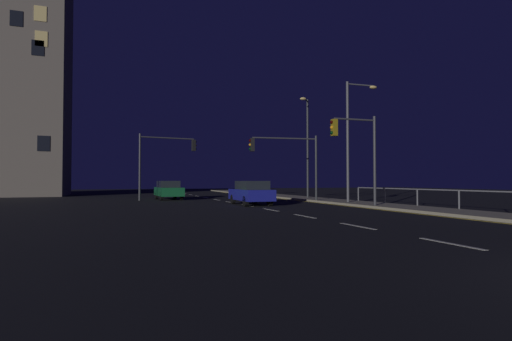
{
  "coord_description": "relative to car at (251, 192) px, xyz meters",
  "views": [
    {
      "loc": [
        -7.95,
        -2.55,
        1.59
      ],
      "look_at": [
        1.4,
        23.24,
        2.31
      ],
      "focal_mm": 27.25,
      "sensor_mm": 36.0,
      "label": 1
    }
  ],
  "objects": [
    {
      "name": "ground_plane",
      "position": [
        -0.4,
        -3.94,
        -0.82
      ],
      "size": [
        112.0,
        112.0,
        0.0
      ],
      "primitive_type": "plane",
      "color": "black",
      "rests_on": "ground"
    },
    {
      "name": "sidewalk_right",
      "position": [
        6.9,
        -3.94,
        -0.75
      ],
      "size": [
        2.81,
        77.0,
        0.14
      ],
      "primitive_type": "cube",
      "color": "gray",
      "rests_on": "ground"
    },
    {
      "name": "traffic_light_mid_right",
      "position": [
        -4.5,
        8.32,
        2.98
      ],
      "size": [
        4.71,
        0.68,
        5.34
      ],
      "color": "#38383D",
      "rests_on": "ground"
    },
    {
      "name": "lane_edge_line",
      "position": [
        5.24,
        1.06,
        -0.82
      ],
      "size": [
        0.14,
        53.0,
        0.01
      ],
      "color": "gold",
      "rests_on": "ground"
    },
    {
      "name": "street_lamp_across_street",
      "position": [
        7.0,
        5.6,
        4.3
      ],
      "size": [
        1.41,
        1.52,
        8.44
      ],
      "color": "#2D3033",
      "rests_on": "sidewalk_right"
    },
    {
      "name": "traffic_light_far_center",
      "position": [
        3.37,
        1.98,
        2.78
      ],
      "size": [
        5.15,
        0.91,
        4.81
      ],
      "color": "#2D3033",
      "rests_on": "sidewalk_right"
    },
    {
      "name": "street_lamp_far_end",
      "position": [
        6.85,
        -1.37,
        4.22
      ],
      "size": [
        2.4,
        0.39,
        8.21
      ],
      "color": "#4C4C51",
      "rests_on": "sidewalk_right"
    },
    {
      "name": "traffic_light_mid_left",
      "position": [
        4.74,
        -4.89,
        2.96
      ],
      "size": [
        2.97,
        0.38,
        5.24
      ],
      "color": "#38383D",
      "rests_on": "sidewalk_right"
    },
    {
      "name": "car_oncoming",
      "position": [
        -4.13,
        9.31,
        0.0
      ],
      "size": [
        2.01,
        4.47,
        1.57
      ],
      "color": "#14592D",
      "rests_on": "ground"
    },
    {
      "name": "lane_markings_center",
      "position": [
        -0.4,
        -0.44,
        -0.82
      ],
      "size": [
        0.14,
        50.0,
        0.01
      ],
      "color": "silver",
      "rests_on": "ground"
    },
    {
      "name": "car",
      "position": [
        0.0,
        0.0,
        0.0
      ],
      "size": [
        1.86,
        4.42,
        1.57
      ],
      "color": "navy",
      "rests_on": "ground"
    }
  ]
}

